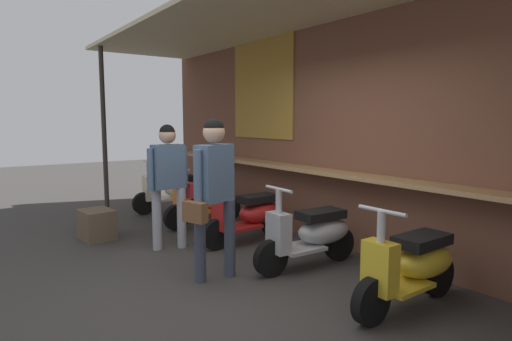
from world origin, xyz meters
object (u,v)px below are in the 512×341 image
Objects in this scene: scooter_cream at (174,190)px; shopper_with_handbag at (214,182)px; shopper_passing at (169,174)px; merchandise_crate at (97,225)px; scooter_orange at (208,201)px; scooter_red at (251,214)px; scooter_silver at (313,234)px; scooter_yellow at (413,265)px.

shopper_with_handbag is at bearing 75.90° from scooter_cream.
shopper_passing reaches higher than merchandise_crate.
scooter_cream and scooter_orange have the same top height.
shopper_passing is 1.44m from merchandise_crate.
scooter_red is 1.00× the size of scooter_silver.
scooter_orange is 2.44m from scooter_silver.
shopper_with_handbag reaches higher than scooter_orange.
scooter_red is 1.23m from scooter_silver.
scooter_cream reaches higher than merchandise_crate.
scooter_orange is at bearing -87.02° from scooter_silver.
shopper_passing is at bearing 34.97° from scooter_orange.
scooter_orange reaches higher than merchandise_crate.
merchandise_crate is (-1.39, -1.70, -0.18)m from scooter_red.
scooter_cream is 1.28m from scooter_orange.
scooter_orange is 1.00× the size of scooter_yellow.
scooter_cream is 1.00× the size of scooter_red.
shopper_passing is at bearing 68.02° from scooter_cream.
scooter_red reaches higher than merchandise_crate.
scooter_cream is at bearing -93.86° from scooter_orange.
shopper_passing is at bearing -71.35° from scooter_yellow.
shopper_with_handbag is 3.37× the size of merchandise_crate.
shopper_with_handbag reaches higher than merchandise_crate.
scooter_silver is 0.82× the size of shopper_with_handbag.
scooter_cream and scooter_red have the same top height.
scooter_orange is 3.75m from scooter_yellow.
shopper_with_handbag is (-1.63, -1.12, 0.66)m from scooter_yellow.
scooter_red is 1.25m from shopper_passing.
scooter_cream and scooter_yellow have the same top height.
merchandise_crate is at bearing -67.38° from scooter_yellow.
scooter_orange is 0.86× the size of shopper_passing.
scooter_silver is at bearing 87.62° from scooter_red.
shopper_with_handbag is at bearing 36.98° from scooter_red.
scooter_red is at bearing -87.02° from scooter_silver.
merchandise_crate is at bearing -54.00° from scooter_silver.
merchandise_crate is (-3.94, -1.71, -0.18)m from scooter_yellow.
scooter_cream is 3.72m from scooter_silver.
shopper_with_handbag is at bearing -56.30° from scooter_yellow.
shopper_passing is at bearing 156.84° from shopper_with_handbag.
scooter_yellow is at bearing 94.07° from scooter_cream.
shopper_passing reaches higher than scooter_orange.
scooter_yellow is at bearing -162.78° from shopper_passing.
scooter_red is at bearing 94.07° from scooter_cream.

